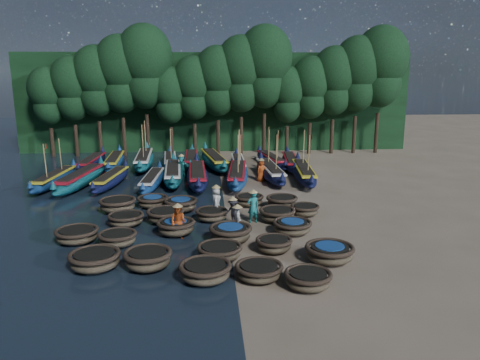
{
  "coord_description": "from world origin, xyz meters",
  "views": [
    {
      "loc": [
        -1.05,
        -26.2,
        8.29
      ],
      "look_at": [
        1.08,
        3.31,
        1.3
      ],
      "focal_mm": 35.0,
      "sensor_mm": 36.0,
      "label": 1
    }
  ],
  "objects": [
    {
      "name": "coracle_2",
      "position": [
        -1.18,
        -8.77,
        0.43
      ],
      "size": [
        2.51,
        2.51,
        0.76
      ],
      "rotation": [
        0.0,
        0.0,
        -0.31
      ],
      "color": "brown",
      "rests_on": "ground"
    },
    {
      "name": "coracle_9",
      "position": [
        4.29,
        -7.21,
        0.44
      ],
      "size": [
        2.53,
        2.53,
        0.76
      ],
      "rotation": [
        0.0,
        0.0,
        0.28
      ],
      "color": "brown",
      "rests_on": "ground"
    },
    {
      "name": "coracle_14",
      "position": [
        3.31,
        -3.49,
        0.4
      ],
      "size": [
        2.13,
        2.13,
        0.7
      ],
      "rotation": [
        0.0,
        0.0,
        -0.14
      ],
      "color": "brown",
      "rests_on": "ground"
    },
    {
      "name": "fisherman_6",
      "position": [
        3.06,
        8.3,
        0.9
      ],
      "size": [
        0.97,
        0.95,
        1.89
      ],
      "rotation": [
        0.0,
        0.0,
        0.73
      ],
      "color": "#B04417",
      "rests_on": "ground"
    },
    {
      "name": "coracle_23",
      "position": [
        1.55,
        1.78,
        0.39
      ],
      "size": [
        1.8,
        1.8,
        0.68
      ],
      "rotation": [
        0.0,
        0.0,
        0.05
      ],
      "color": "brown",
      "rests_on": "ground"
    },
    {
      "name": "fisherman_4",
      "position": [
        0.46,
        -3.41,
        0.84
      ],
      "size": [
        0.52,
        0.91,
        1.74
      ],
      "rotation": [
        0.0,
        0.0,
        4.73
      ],
      "color": "beige",
      "rests_on": "ground"
    },
    {
      "name": "long_boat_15",
      "position": [
        1.64,
        12.77,
        0.5
      ],
      "size": [
        1.36,
        7.48,
        3.18
      ],
      "rotation": [
        0.0,
        0.0,
        -0.01
      ],
      "color": "#0E1234",
      "rests_on": "ground"
    },
    {
      "name": "long_boat_3",
      "position": [
        -5.02,
        7.06,
        0.5
      ],
      "size": [
        1.76,
        7.42,
        1.31
      ],
      "rotation": [
        0.0,
        0.0,
        -0.06
      ],
      "color": "navy",
      "rests_on": "ground"
    },
    {
      "name": "long_boat_4",
      "position": [
        -3.64,
        8.88,
        0.59
      ],
      "size": [
        2.02,
        8.77,
        1.55
      ],
      "rotation": [
        0.0,
        0.0,
        0.06
      ],
      "color": "#105C5C",
      "rests_on": "ground"
    },
    {
      "name": "tree_8",
      "position": [
        2.4,
        20.0,
        8.0
      ],
      "size": [
        4.92,
        4.92,
        11.6
      ],
      "color": "black",
      "rests_on": "ground"
    },
    {
      "name": "long_boat_17",
      "position": [
        6.16,
        12.98,
        0.54
      ],
      "size": [
        2.1,
        7.99,
        1.41
      ],
      "rotation": [
        0.0,
        0.0,
        -0.09
      ],
      "color": "#0E1234",
      "rests_on": "ground"
    },
    {
      "name": "long_boat_10",
      "position": [
        -9.04,
        14.25,
        0.55
      ],
      "size": [
        1.93,
        8.25,
        1.46
      ],
      "rotation": [
        0.0,
        0.0,
        0.06
      ],
      "color": "navy",
      "rests_on": "ground"
    },
    {
      "name": "long_boat_5",
      "position": [
        -1.77,
        7.91,
        0.61
      ],
      "size": [
        1.88,
        9.07,
        1.6
      ],
      "rotation": [
        0.0,
        0.0,
        0.03
      ],
      "color": "#0E1234",
      "rests_on": "ground"
    },
    {
      "name": "coracle_7",
      "position": [
        -0.55,
        -6.58,
        0.38
      ],
      "size": [
        2.37,
        2.37,
        0.67
      ],
      "rotation": [
        0.0,
        0.0,
        -0.27
      ],
      "color": "brown",
      "rests_on": "ground"
    },
    {
      "name": "tree_11",
      "position": [
        9.3,
        20.0,
        6.65
      ],
      "size": [
        4.09,
        4.09,
        9.65
      ],
      "color": "black",
      "rests_on": "ground"
    },
    {
      "name": "tree_12",
      "position": [
        11.6,
        20.0,
        7.32
      ],
      "size": [
        4.51,
        4.51,
        10.63
      ],
      "color": "black",
      "rests_on": "ground"
    },
    {
      "name": "coracle_22",
      "position": [
        -2.65,
        0.85,
        0.46
      ],
      "size": [
        2.08,
        2.08,
        0.79
      ],
      "rotation": [
        0.0,
        0.0,
        0.14
      ],
      "color": "brown",
      "rests_on": "ground"
    },
    {
      "name": "long_boat_8",
      "position": [
        6.35,
        8.34,
        0.59
      ],
      "size": [
        2.19,
        8.77,
        3.74
      ],
      "rotation": [
        0.0,
        0.0,
        -0.08
      ],
      "color": "#0E1234",
      "rests_on": "ground"
    },
    {
      "name": "coracle_5",
      "position": [
        -5.87,
        -7.31,
        0.45
      ],
      "size": [
        2.6,
        2.6,
        0.78
      ],
      "rotation": [
        0.0,
        0.0,
        0.33
      ],
      "color": "brown",
      "rests_on": "ground"
    },
    {
      "name": "coracle_24",
      "position": [
        3.49,
        1.02,
        0.45
      ],
      "size": [
        2.03,
        2.03,
        0.78
      ],
      "rotation": [
        0.0,
        0.0,
        -0.17
      ],
      "color": "brown",
      "rests_on": "ground"
    },
    {
      "name": "long_boat_0",
      "position": [
        -12.17,
        7.91,
        0.53
      ],
      "size": [
        2.18,
        7.83,
        3.34
      ],
      "rotation": [
        0.0,
        0.0,
        -0.11
      ],
      "color": "navy",
      "rests_on": "ground"
    },
    {
      "name": "fisherman_1",
      "position": [
        1.46,
        -1.54,
        0.99
      ],
      "size": [
        0.73,
        0.56,
        2.0
      ],
      "rotation": [
        0.0,
        0.0,
        3.36
      ],
      "color": "#1B7272",
      "rests_on": "ground"
    },
    {
      "name": "fisherman_0",
      "position": [
        -0.55,
        -0.14,
        0.94
      ],
      "size": [
        0.64,
        0.92,
        1.97
      ],
      "rotation": [
        0.0,
        0.0,
        1.47
      ],
      "color": "beige",
      "rests_on": "ground"
    },
    {
      "name": "long_boat_2",
      "position": [
        -8.06,
        7.6,
        0.51
      ],
      "size": [
        2.31,
        7.56,
        1.34
      ],
      "rotation": [
        0.0,
        0.0,
        -0.13
      ],
      "color": "#0E1234",
      "rests_on": "ground"
    },
    {
      "name": "ground",
      "position": [
        0.0,
        0.0,
        0.0
      ],
      "size": [
        120.0,
        120.0,
        0.0
      ],
      "primitive_type": "plane",
      "color": "#7E6C5C",
      "rests_on": "ground"
    },
    {
      "name": "coracle_10",
      "position": [
        -7.48,
        -3.96,
        0.4
      ],
      "size": [
        2.3,
        2.3,
        0.7
      ],
      "rotation": [
        0.0,
        0.0,
        0.18
      ],
      "color": "brown",
      "rests_on": "ground"
    },
    {
      "name": "coracle_8",
      "position": [
        2.0,
        -5.89,
        0.39
      ],
      "size": [
        1.73,
        1.73,
        0.67
      ],
      "rotation": [
        0.0,
        0.0,
        -0.09
      ],
      "color": "brown",
      "rests_on": "ground"
    },
    {
      "name": "long_boat_12",
      "position": [
        -4.25,
        14.29,
        0.51
      ],
      "size": [
        1.9,
        7.6,
        3.24
      ],
      "rotation": [
        0.0,
        0.0,
        0.08
      ],
      "color": "navy",
      "rests_on": "ground"
    },
    {
      "name": "tree_5",
      "position": [
        -4.5,
        20.0,
        5.97
      ],
      "size": [
        3.68,
        3.68,
        8.68
      ],
      "color": "black",
      "rests_on": "ground"
    },
    {
      "name": "long_boat_16",
      "position": [
        4.62,
        14.06,
        0.53
      ],
      "size": [
        2.67,
        7.74,
        3.33
      ],
      "rotation": [
        0.0,
        0.0,
        0.17
      ],
      "color": "#0E1234",
      "rests_on": "ground"
    },
    {
      "name": "long_boat_14",
      "position": [
        -0.45,
        13.91,
        0.62
      ],
      "size": [
        3.1,
        9.09,
        1.62
      ],
      "rotation": [
        0.0,
        0.0,
        0.17
      ],
      "color": "#105C5C",
      "rests_on": "ground"
    },
    {
      "name": "coracle_4",
      "position": [
        2.8,
        -9.68,
        0.39
      ],
      "size": [
        1.89,
        1.89,
        0.68
      ],
      "rotation": [
        0.0,
        0.0,
        0.08
      ],
      "color": "brown",
      "rests_on": "ground"
    },
    {
      "name": "long_boat_11",
      "position": [
        -6.55,
        14.48,
        0.62
      ],
      "size": [
        2.08,
        9.17,
        3.9
      ],
      "rotation": [
        0.0,
        0.0,
        0.05
      ],
      "color": "#105C5C",
      "rests_on": "ground"
    },
    {
      "name": "coracle_15",
      "position": [
        -5.51,
        -1.54,
        0.38
      ],
      "size": [
        2.2,
        2.2,
        0.67
      ],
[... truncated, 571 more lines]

